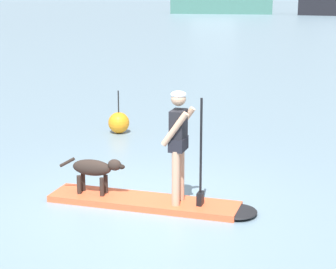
# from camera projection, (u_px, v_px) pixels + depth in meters

# --- Properties ---
(ground_plane) EXTENTS (400.00, 400.00, 0.00)m
(ground_plane) POSITION_uv_depth(u_px,v_px,m) (144.00, 205.00, 9.79)
(ground_plane) COLOR slate
(paddleboard) EXTENTS (3.32, 0.95, 0.10)m
(paddleboard) POSITION_uv_depth(u_px,v_px,m) (157.00, 203.00, 9.71)
(paddleboard) COLOR #E55933
(paddleboard) RESTS_ON ground_plane
(person_paddler) EXTENTS (0.63, 0.51, 1.73)m
(person_paddler) POSITION_uv_depth(u_px,v_px,m) (179.00, 139.00, 9.36)
(person_paddler) COLOR tan
(person_paddler) RESTS_ON paddleboard
(dog) EXTENTS (1.12, 0.28, 0.60)m
(dog) POSITION_uv_depth(u_px,v_px,m) (95.00, 169.00, 9.90)
(dog) COLOR #2D231E
(dog) RESTS_ON paddleboard
(marker_buoy) EXTENTS (0.48, 0.48, 0.98)m
(marker_buoy) POSITION_uv_depth(u_px,v_px,m) (119.00, 123.00, 14.30)
(marker_buoy) COLOR orange
(marker_buoy) RESTS_ON ground_plane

